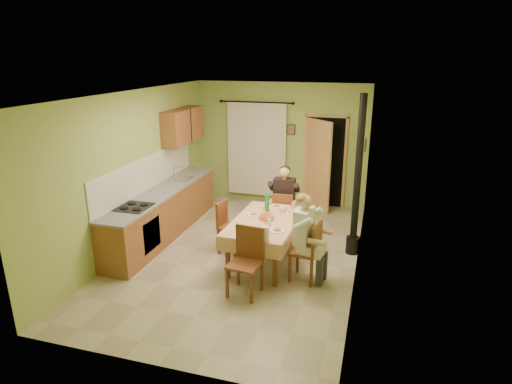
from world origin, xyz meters
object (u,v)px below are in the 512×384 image
(dining_table, at_px, (265,241))
(stove_flue, at_px, (356,199))
(chair_far, at_px, (283,224))
(man_right, at_px, (306,228))
(man_far, at_px, (284,194))
(chair_left, at_px, (230,237))
(chair_near, at_px, (245,276))
(chair_right, at_px, (305,263))

(dining_table, height_order, stove_flue, stove_flue)
(chair_far, bearing_deg, man_right, -68.93)
(man_far, distance_m, man_right, 1.64)
(chair_left, distance_m, man_right, 1.69)
(chair_near, distance_m, man_right, 1.16)
(chair_right, distance_m, man_far, 1.75)
(dining_table, bearing_deg, stove_flue, 30.73)
(dining_table, bearing_deg, chair_near, -88.67)
(chair_far, bearing_deg, chair_left, -136.00)
(chair_right, bearing_deg, stove_flue, -19.07)
(chair_far, xyz_separation_m, stove_flue, (1.33, -0.29, 0.74))
(chair_far, height_order, chair_near, chair_near)
(dining_table, relative_size, man_far, 1.28)
(chair_near, height_order, stove_flue, stove_flue)
(chair_right, xyz_separation_m, chair_left, (-1.47, 0.63, -0.00))
(man_far, bearing_deg, chair_near, -95.92)
(chair_left, height_order, stove_flue, stove_flue)
(chair_near, bearing_deg, chair_left, -55.23)
(chair_far, relative_size, chair_near, 0.93)
(dining_table, height_order, man_far, man_far)
(chair_far, xyz_separation_m, man_far, (-0.00, 0.01, 0.59))
(chair_left, xyz_separation_m, man_right, (1.45, -0.63, 0.59))
(chair_far, xyz_separation_m, chair_near, (-0.10, -2.12, 0.00))
(stove_flue, bearing_deg, chair_far, 167.70)
(chair_near, relative_size, chair_right, 1.05)
(chair_near, bearing_deg, chair_far, -86.01)
(chair_left, relative_size, man_right, 0.67)
(chair_near, distance_m, chair_left, 1.45)
(chair_right, relative_size, chair_left, 1.03)
(man_right, bearing_deg, chair_left, 76.00)
(chair_far, bearing_deg, dining_table, -97.53)
(dining_table, distance_m, stove_flue, 1.73)
(chair_left, bearing_deg, dining_table, 81.22)
(man_right, bearing_deg, man_far, 33.80)
(man_right, bearing_deg, dining_table, 69.89)
(chair_far, height_order, man_right, man_right)
(chair_far, height_order, man_far, man_far)
(man_right, height_order, stove_flue, stove_flue)
(chair_near, xyz_separation_m, man_far, (0.09, 2.14, 0.59))
(chair_left, distance_m, stove_flue, 2.31)
(man_far, bearing_deg, chair_left, -135.56)
(chair_far, distance_m, man_right, 1.73)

